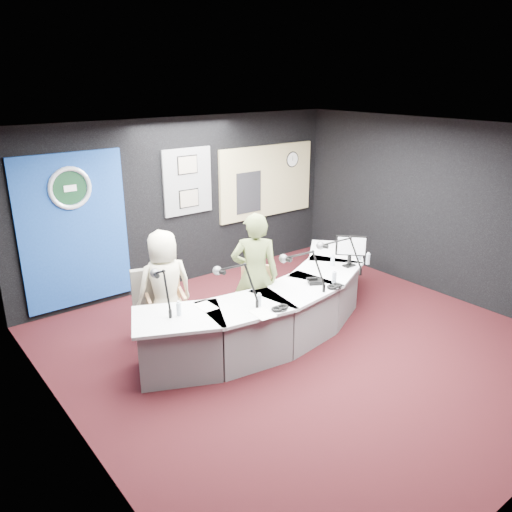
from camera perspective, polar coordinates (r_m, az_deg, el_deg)
ground at (r=6.99m, az=5.42°, el=-9.94°), size 6.00×6.00×0.00m
ceiling at (r=6.12m, az=6.27°, el=13.53°), size 6.00×6.00×0.02m
wall_back at (r=8.74m, az=-7.90°, el=5.93°), size 6.00×0.02×2.80m
wall_left at (r=4.98m, az=-20.27°, el=-5.81°), size 0.02×6.00×2.80m
wall_right at (r=8.70m, az=20.36°, el=4.81°), size 0.02×6.00×2.80m
broadcast_desk at (r=7.15m, az=2.19°, el=-5.77°), size 4.50×1.90×0.75m
backdrop_panel at (r=8.01m, az=-19.53°, el=2.60°), size 1.60×0.05×2.30m
agency_seal at (r=7.82m, az=-19.97°, el=7.09°), size 0.63×0.07×0.63m
seal_center at (r=7.83m, az=-19.98°, el=7.10°), size 0.48×0.01×0.48m
pinboard at (r=8.67m, az=-7.62°, el=8.20°), size 0.90×0.04×1.10m
framed_photo_upper at (r=8.59m, az=-7.60°, el=10.00°), size 0.34×0.02×0.27m
framed_photo_lower at (r=8.70m, az=-7.43°, el=6.36°), size 0.34×0.02×0.27m
booth_window_frame at (r=9.66m, az=1.22°, el=8.32°), size 2.12×0.06×1.32m
booth_glow at (r=9.65m, az=1.25°, el=8.31°), size 2.00×0.02×1.20m
equipment_rack at (r=9.40m, az=-0.82°, el=7.06°), size 0.55×0.02×0.75m
wall_clock at (r=9.96m, az=4.07°, el=10.66°), size 0.28×0.01×0.28m
armchair_left at (r=7.04m, az=-9.99°, el=-5.22°), size 0.74×0.74×1.03m
armchair_right at (r=7.03m, az=-0.11°, el=-4.84°), size 0.84×0.84×1.06m
draped_jacket at (r=7.15m, az=-11.65°, el=-4.02°), size 0.51×0.25×0.70m
person_man at (r=6.94m, az=-10.12°, el=-3.34°), size 0.82×0.60×1.54m
person_woman at (r=6.89m, az=-0.11°, el=-2.22°), size 0.76×0.72×1.75m
computer_monitor at (r=7.61m, az=10.43°, el=1.15°), size 0.36×0.37×0.33m
desk_phone at (r=7.01m, az=6.64°, el=-2.85°), size 0.25×0.24×0.05m
headphones_near at (r=6.92m, az=8.71°, el=-3.33°), size 0.20×0.20×0.03m
headphones_far at (r=6.23m, az=2.67°, el=-5.79°), size 0.20×0.20×0.03m
paper_stack at (r=6.33m, az=-5.58°, el=-5.60°), size 0.20×0.29×0.00m
notepad at (r=6.12m, az=0.73°, el=-6.41°), size 0.24×0.33×0.00m
boom_mic_a at (r=6.26m, az=-10.43°, el=-3.16°), size 0.26×0.73×0.60m
boom_mic_b at (r=6.32m, az=-2.16°, el=-2.57°), size 0.29×0.72×0.60m
boom_mic_c at (r=6.78m, az=5.30°, el=-1.08°), size 0.32×0.71×0.60m
boom_mic_d at (r=7.39m, az=9.37°, el=0.50°), size 0.37×0.69×0.60m
water_bottles at (r=6.86m, az=4.12°, el=-2.71°), size 3.33×0.56×0.18m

